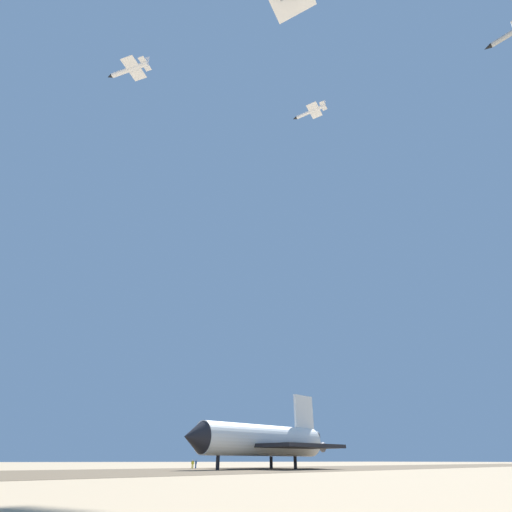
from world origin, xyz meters
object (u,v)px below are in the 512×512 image
at_px(ground_crew_near_nose, 193,464).
at_px(chase_jet_lead, 311,111).
at_px(ground_crew_mid_fuselage, 196,464).
at_px(chase_jet_right_wing, 130,69).
at_px(space_shuttle, 261,440).

bearing_deg(ground_crew_near_nose, chase_jet_lead, -85.79).
distance_m(chase_jet_lead, ground_crew_mid_fuselage, 136.55).
distance_m(chase_jet_lead, chase_jet_right_wing, 75.31).
height_order(chase_jet_lead, ground_crew_mid_fuselage, chase_jet_lead).
xyz_separation_m(space_shuttle, ground_crew_near_nose, (9.72, -14.42, -4.41)).
relative_size(ground_crew_near_nose, ground_crew_mid_fuselage, 1.00).
bearing_deg(chase_jet_lead, space_shuttle, 71.19).
height_order(chase_jet_lead, ground_crew_near_nose, chase_jet_lead).
bearing_deg(chase_jet_right_wing, space_shuttle, -141.96).
bearing_deg(chase_jet_lead, chase_jet_right_wing, 57.65).
distance_m(chase_jet_right_wing, ground_crew_near_nose, 114.32).
xyz_separation_m(chase_jet_right_wing, ground_crew_mid_fuselage, (-34.28, -7.80, -109.15)).
distance_m(chase_jet_lead, ground_crew_near_nose, 136.80).
xyz_separation_m(space_shuttle, chase_jet_right_wing, (42.95, -7.35, 104.74)).
height_order(space_shuttle, chase_jet_right_wing, chase_jet_right_wing).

